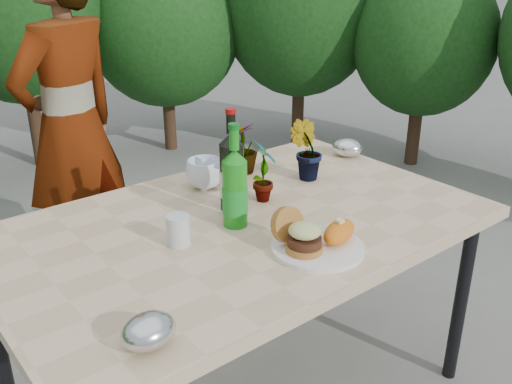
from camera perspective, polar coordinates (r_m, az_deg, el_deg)
patio_table at (r=1.91m, az=-1.50°, el=-4.42°), size 1.60×1.00×0.75m
shrub_hedge at (r=3.09m, az=-20.93°, el=12.80°), size 6.86×5.02×1.96m
dinner_plate at (r=1.72m, az=6.17°, el=-5.54°), size 0.28×0.28×0.01m
burger_stack at (r=1.67m, az=4.44°, el=-4.28°), size 0.11×0.16×0.11m
sweet_potato at (r=1.73m, az=8.30°, el=-3.96°), size 0.17×0.12×0.06m
grilled_veg at (r=1.78m, az=4.50°, el=-3.68°), size 0.08×0.05×0.03m
wine_bottle at (r=1.92m, az=-2.44°, el=1.91°), size 0.09×0.09×0.35m
sparkling_water at (r=1.81m, az=-2.13°, el=0.26°), size 0.08×0.08×0.34m
plastic_cup at (r=1.73m, az=-7.77°, el=-3.82°), size 0.07×0.07×0.09m
seedling_left at (r=1.98m, az=0.76°, el=2.19°), size 0.14×0.15×0.23m
seedling_mid at (r=2.19m, az=5.01°, el=4.15°), size 0.15×0.16×0.23m
seedling_right at (r=2.25m, az=-1.28°, el=4.42°), size 0.15×0.15×0.20m
blue_bowl at (r=2.13m, az=-5.15°, el=1.84°), size 0.16×0.16×0.11m
foil_packet_left at (r=1.34m, az=-10.70°, el=-13.49°), size 0.14×0.12×0.08m
foil_packet_right at (r=2.49m, az=9.10°, el=4.42°), size 0.16×0.17×0.08m
person at (r=2.77m, az=-17.99°, el=6.07°), size 0.69×0.58×1.63m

